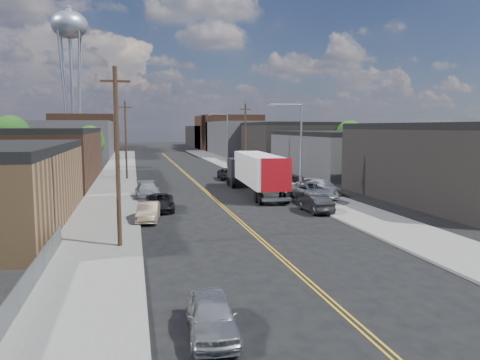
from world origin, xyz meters
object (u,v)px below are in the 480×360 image
car_right_lot_b (323,187)px  car_right_lot_a (313,192)px  water_tower (70,30)px  car_left_a (212,315)px  car_left_b (148,212)px  car_left_d (147,191)px  car_right_lot_c (284,175)px  semi_truck (254,171)px  car_left_c (160,202)px  car_ahead_truck (228,174)px  car_right_oncoming (315,203)px

car_right_lot_b → car_right_lot_a: bearing=-129.8°
water_tower → car_left_a: 117.18m
car_left_b → car_right_lot_b: bearing=34.7°
car_left_d → car_right_lot_c: bearing=26.2°
car_right_lot_a → car_left_a: bearing=-125.1°
car_left_a → semi_truck: bearing=76.8°
car_left_c → car_left_d: bearing=99.1°
car_left_a → car_right_lot_c: (15.41, 39.39, 0.23)m
car_right_lot_c → car_ahead_truck: car_right_lot_c is taller
semi_truck → car_left_c: 12.62m
car_left_c → car_right_oncoming: size_ratio=1.12×
car_right_oncoming → car_left_a: bearing=57.7°
car_left_c → car_left_a: bearing=-86.5°
car_right_lot_a → car_right_lot_b: bearing=49.4°
water_tower → semi_truck: size_ratio=2.33×
car_left_a → car_ahead_truck: size_ratio=0.76×
car_left_a → car_right_lot_b: 32.47m
car_right_lot_c → car_right_oncoming: bearing=-117.6°
water_tower → car_left_c: size_ratio=7.50×
semi_truck → car_right_oncoming: 11.48m
car_left_b → car_right_oncoming: bearing=9.9°
water_tower → car_right_lot_c: bearing=-65.9°
car_left_a → car_ahead_truck: (9.49, 44.00, 0.05)m
car_left_b → car_right_lot_c: size_ratio=0.95×
water_tower → car_left_b: water_tower is taller
car_left_c → car_right_oncoming: 12.44m
car_left_d → car_ahead_truck: car_left_d is taller
car_right_oncoming → car_right_lot_b: size_ratio=0.90×
water_tower → car_left_d: size_ratio=7.12×
car_right_lot_a → car_right_lot_b: (2.54, 3.79, -0.12)m
semi_truck → car_left_b: size_ratio=3.82×
car_left_a → car_right_lot_c: bearing=72.4°
car_left_b → car_left_d: (0.27, 10.87, 0.07)m
car_left_d → water_tower: bearing=97.9°
car_left_b → car_right_lot_b: 19.47m
car_left_c → car_right_lot_a: size_ratio=0.83×
car_left_b → car_left_d: 10.87m
car_left_b → car_left_c: car_left_c is taller
car_left_a → car_left_c: 23.40m
car_left_c → car_left_b: bearing=-101.7°
semi_truck → car_right_lot_a: bearing=-56.7°
water_tower → car_right_oncoming: size_ratio=8.41×
water_tower → car_left_c: water_tower is taller
car_left_d → car_right_lot_c: car_right_lot_c is taller
car_left_b → car_ahead_truck: bearing=73.2°
car_right_lot_a → car_right_lot_b: 4.57m
car_left_d → car_ahead_truck: (10.62, 13.85, -0.04)m
car_left_c → car_right_lot_c: size_ratio=1.13×
car_left_a → car_right_lot_a: 27.92m
car_ahead_truck → semi_truck: bearing=-86.7°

